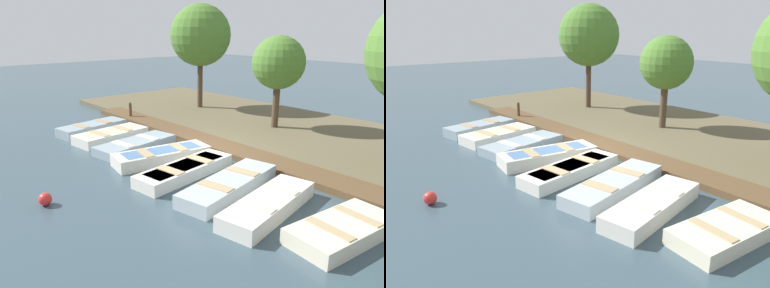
# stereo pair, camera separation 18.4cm
# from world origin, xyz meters

# --- Properties ---
(ground_plane) EXTENTS (80.00, 80.00, 0.00)m
(ground_plane) POSITION_xyz_m (0.00, 0.00, 0.00)
(ground_plane) COLOR #384C56
(shore_bank) EXTENTS (8.00, 24.00, 0.20)m
(shore_bank) POSITION_xyz_m (-5.00, 0.00, 0.10)
(shore_bank) COLOR brown
(shore_bank) RESTS_ON ground_plane
(dock_walkway) EXTENTS (1.17, 16.87, 0.20)m
(dock_walkway) POSITION_xyz_m (-1.18, 0.00, 0.10)
(dock_walkway) COLOR brown
(dock_walkway) RESTS_ON ground_plane
(rowboat_0) EXTENTS (3.10, 1.54, 0.42)m
(rowboat_0) POSITION_xyz_m (1.45, -5.20, 0.21)
(rowboat_0) COLOR #8C9EA8
(rowboat_0) RESTS_ON ground_plane
(rowboat_1) EXTENTS (3.04, 1.59, 0.41)m
(rowboat_1) POSITION_xyz_m (1.41, -3.60, 0.20)
(rowboat_1) COLOR silver
(rowboat_1) RESTS_ON ground_plane
(rowboat_2) EXTENTS (3.31, 1.64, 0.35)m
(rowboat_2) POSITION_xyz_m (1.27, -1.98, 0.17)
(rowboat_2) COLOR #8C9EA8
(rowboat_2) RESTS_ON ground_plane
(rowboat_3) EXTENTS (3.44, 1.59, 0.44)m
(rowboat_3) POSITION_xyz_m (1.33, -0.19, 0.22)
(rowboat_3) COLOR beige
(rowboat_3) RESTS_ON ground_plane
(rowboat_4) EXTENTS (3.56, 1.45, 0.40)m
(rowboat_4) POSITION_xyz_m (1.56, 1.33, 0.20)
(rowboat_4) COLOR silver
(rowboat_4) RESTS_ON ground_plane
(rowboat_5) EXTENTS (3.70, 1.73, 0.41)m
(rowboat_5) POSITION_xyz_m (1.36, 3.01, 0.20)
(rowboat_5) COLOR #B2BCC1
(rowboat_5) RESTS_ON ground_plane
(rowboat_6) EXTENTS (3.37, 1.56, 0.43)m
(rowboat_6) POSITION_xyz_m (1.53, 4.51, 0.22)
(rowboat_6) COLOR silver
(rowboat_6) RESTS_ON ground_plane
(rowboat_7) EXTENTS (2.71, 1.46, 0.39)m
(rowboat_7) POSITION_xyz_m (1.21, 6.27, 0.19)
(rowboat_7) COLOR beige
(rowboat_7) RESTS_ON ground_plane
(mooring_post_near) EXTENTS (0.14, 0.14, 0.89)m
(mooring_post_near) POSITION_xyz_m (-1.03, -6.11, 0.45)
(mooring_post_near) COLOR brown
(mooring_post_near) RESTS_ON ground_plane
(buoy) EXTENTS (0.34, 0.34, 0.34)m
(buoy) POSITION_xyz_m (5.55, 0.55, 0.17)
(buoy) COLOR red
(buoy) RESTS_ON ground_plane
(park_tree_far_left) EXTENTS (3.19, 3.19, 5.60)m
(park_tree_far_left) POSITION_xyz_m (-5.17, -5.63, 3.98)
(park_tree_far_left) COLOR #4C3828
(park_tree_far_left) RESTS_ON ground_plane
(park_tree_left) EXTENTS (2.23, 2.23, 4.09)m
(park_tree_left) POSITION_xyz_m (-4.76, -0.21, 2.94)
(park_tree_left) COLOR #4C3828
(park_tree_left) RESTS_ON ground_plane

